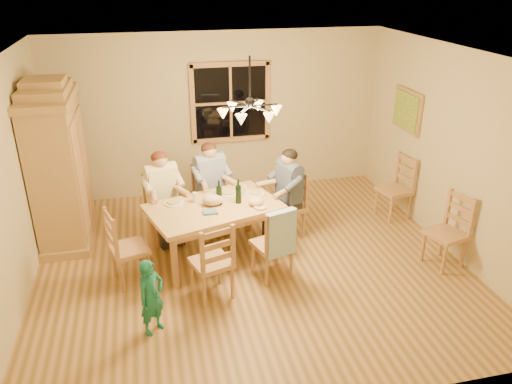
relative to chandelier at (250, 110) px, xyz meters
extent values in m
plane|color=brown|center=(0.00, 0.00, -2.08)|extent=(5.50, 5.50, 0.00)
cube|color=white|center=(0.00, 0.00, 0.62)|extent=(5.50, 5.00, 0.02)
cube|color=#C5B78B|center=(0.00, 2.50, -0.73)|extent=(5.50, 0.02, 2.70)
cube|color=#C5B78B|center=(-2.75, 0.00, -0.73)|extent=(0.02, 5.00, 2.70)
cube|color=#C5B78B|center=(2.75, 0.00, -0.73)|extent=(0.02, 5.00, 2.70)
cube|color=black|center=(0.20, 2.48, -0.53)|extent=(1.20, 0.03, 1.20)
cube|color=#A47148|center=(0.20, 2.46, -0.53)|extent=(1.30, 0.06, 1.30)
cube|color=#9F7645|center=(2.72, 1.20, -0.48)|extent=(0.04, 0.78, 0.64)
cube|color=#1E6B2D|center=(2.69, 1.20, -0.48)|extent=(0.02, 0.68, 0.54)
cylinder|color=black|center=(0.00, 0.00, 0.36)|extent=(0.02, 0.02, 0.53)
sphere|color=black|center=(0.00, 0.00, 0.09)|extent=(0.12, 0.12, 0.12)
cylinder|color=black|center=(0.16, 0.00, 0.05)|extent=(0.34, 0.02, 0.02)
cone|color=#FFB259|center=(0.32, 0.00, -0.03)|extent=(0.13, 0.13, 0.12)
cylinder|color=black|center=(0.08, 0.14, 0.05)|extent=(0.19, 0.31, 0.02)
cone|color=#FFB259|center=(0.16, 0.28, -0.03)|extent=(0.13, 0.13, 0.12)
cylinder|color=black|center=(-0.08, 0.14, 0.05)|extent=(0.19, 0.31, 0.02)
cone|color=#FFB259|center=(-0.16, 0.28, -0.03)|extent=(0.13, 0.13, 0.12)
cylinder|color=black|center=(-0.16, 0.00, 0.05)|extent=(0.34, 0.02, 0.02)
cone|color=#FFB259|center=(-0.32, 0.00, -0.03)|extent=(0.13, 0.13, 0.12)
cylinder|color=black|center=(-0.08, -0.14, 0.05)|extent=(0.19, 0.31, 0.02)
cone|color=#FFB259|center=(-0.16, -0.28, -0.03)|extent=(0.13, 0.13, 0.12)
cylinder|color=black|center=(0.08, -0.14, 0.05)|extent=(0.19, 0.31, 0.02)
cone|color=#FFB259|center=(0.16, -0.28, -0.03)|extent=(0.13, 0.13, 0.12)
cube|color=#9F7645|center=(-2.43, 1.28, -1.08)|extent=(0.60, 1.30, 2.00)
cube|color=#9F7645|center=(-2.43, 1.28, -0.03)|extent=(0.66, 1.40, 0.10)
cube|color=#9F7645|center=(-2.43, 1.28, 0.07)|extent=(0.58, 1.00, 0.12)
cube|color=#9F7645|center=(-2.43, 1.28, 0.17)|extent=(0.52, 0.55, 0.10)
cube|color=#A47148|center=(-2.12, 0.95, -1.08)|extent=(0.03, 0.55, 1.60)
cube|color=#A47148|center=(-2.12, 1.61, -1.08)|extent=(0.03, 0.55, 1.60)
cube|color=#9F7645|center=(-2.43, 1.28, -2.02)|extent=(0.66, 1.40, 0.12)
cube|color=tan|center=(-0.43, 0.27, -1.35)|extent=(1.89, 1.46, 0.06)
cube|color=#A47148|center=(-0.43, 0.27, -1.43)|extent=(1.70, 1.27, 0.10)
cylinder|color=#A47148|center=(-1.01, -0.33, -1.73)|extent=(0.09, 0.09, 0.70)
cylinder|color=#A47148|center=(0.39, 0.10, -1.73)|extent=(0.09, 0.09, 0.70)
cylinder|color=#A47148|center=(-1.25, 0.45, -1.73)|extent=(0.09, 0.09, 0.70)
cylinder|color=#A47148|center=(0.15, 0.88, -1.73)|extent=(0.09, 0.09, 0.70)
cube|color=#A47148|center=(-1.06, 0.90, -1.63)|extent=(0.54, 0.53, 0.06)
cube|color=#A47148|center=(-1.06, 0.90, -1.36)|extent=(0.38, 0.16, 0.54)
cube|color=#A47148|center=(-0.36, 1.12, -1.63)|extent=(0.54, 0.53, 0.06)
cube|color=#A47148|center=(-0.36, 1.12, -1.36)|extent=(0.38, 0.16, 0.54)
cube|color=#A47148|center=(-0.60, -0.60, -1.63)|extent=(0.54, 0.53, 0.06)
cube|color=#A47148|center=(-0.60, -0.60, -1.36)|extent=(0.38, 0.16, 0.54)
cube|color=#A47148|center=(0.20, -0.36, -1.63)|extent=(0.54, 0.53, 0.06)
cube|color=#A47148|center=(0.20, -0.36, -1.36)|extent=(0.38, 0.16, 0.54)
cube|color=#A47148|center=(-1.54, -0.07, -1.63)|extent=(0.53, 0.54, 0.06)
cube|color=#A47148|center=(-1.54, -0.07, -1.36)|extent=(0.16, 0.38, 0.54)
cube|color=#A47148|center=(0.67, 0.61, -1.63)|extent=(0.53, 0.54, 0.06)
cube|color=#A47148|center=(0.67, 0.61, -1.36)|extent=(0.16, 0.38, 0.54)
cube|color=beige|center=(-1.06, 0.90, -1.24)|extent=(0.45, 0.33, 0.52)
cube|color=#262328|center=(-1.06, 0.90, -1.55)|extent=(0.49, 0.51, 0.14)
sphere|color=tan|center=(-1.06, 0.90, -0.86)|extent=(0.21, 0.21, 0.21)
ellipsoid|color=#592614|center=(-1.06, 0.90, -0.83)|extent=(0.22, 0.22, 0.17)
cube|color=navy|center=(-0.36, 1.12, -1.24)|extent=(0.45, 0.33, 0.52)
cube|color=#262328|center=(-0.36, 1.12, -1.55)|extent=(0.49, 0.51, 0.14)
sphere|color=tan|center=(-0.36, 1.12, -0.86)|extent=(0.21, 0.21, 0.21)
ellipsoid|color=#381E11|center=(-0.36, 1.12, -0.83)|extent=(0.22, 0.22, 0.17)
cube|color=#465370|center=(0.67, 0.61, -1.24)|extent=(0.33, 0.45, 0.52)
cube|color=#262328|center=(0.67, 0.61, -1.55)|extent=(0.51, 0.49, 0.14)
sphere|color=tan|center=(0.67, 0.61, -0.86)|extent=(0.21, 0.21, 0.21)
ellipsoid|color=black|center=(0.67, 0.61, -0.83)|extent=(0.22, 0.22, 0.17)
cube|color=#9CBFD3|center=(0.25, -0.54, -1.38)|extent=(0.39, 0.21, 0.58)
cylinder|color=black|center=(-0.35, 0.31, -1.15)|extent=(0.08, 0.08, 0.33)
cylinder|color=black|center=(-0.10, 0.29, -1.15)|extent=(0.08, 0.08, 0.33)
cylinder|color=white|center=(-0.93, 0.45, -1.31)|extent=(0.26, 0.26, 0.02)
cylinder|color=white|center=(-0.19, 0.59, -1.31)|extent=(0.26, 0.26, 0.02)
cylinder|color=white|center=(0.17, 0.49, -1.31)|extent=(0.26, 0.26, 0.02)
cylinder|color=silver|center=(-0.66, 0.43, -1.25)|extent=(0.06, 0.06, 0.14)
cylinder|color=silver|center=(0.03, 0.51, -1.25)|extent=(0.06, 0.06, 0.14)
ellipsoid|color=beige|center=(0.11, 0.17, -1.26)|extent=(0.20, 0.20, 0.11)
cube|color=slate|center=(-0.50, 0.07, -1.30)|extent=(0.21, 0.19, 0.03)
ellipsoid|color=tan|center=(-0.43, 0.30, -1.24)|extent=(0.28, 0.22, 0.15)
imported|color=#197363|center=(-1.30, -1.10, -1.64)|extent=(0.38, 0.36, 0.87)
cube|color=#A47148|center=(2.45, -0.60, -1.63)|extent=(0.52, 0.53, 0.06)
cube|color=#A47148|center=(2.45, -0.60, -1.36)|extent=(0.15, 0.38, 0.54)
cube|color=#A47148|center=(2.45, 0.83, -1.63)|extent=(0.50, 0.51, 0.06)
cube|color=#A47148|center=(2.45, 0.83, -1.36)|extent=(0.12, 0.38, 0.54)
camera|label=1|loc=(-1.19, -5.55, 1.52)|focal=35.00mm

